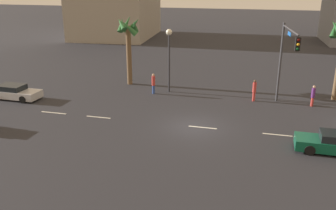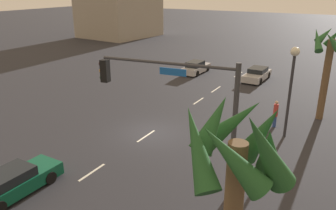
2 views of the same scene
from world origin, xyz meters
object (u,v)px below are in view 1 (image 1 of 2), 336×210
(pedestrian_1, at_px, (313,95))
(pedestrian_2, at_px, (254,90))
(traffic_signal, at_px, (286,53))
(car_0, at_px, (334,143))
(streetlamp, at_px, (169,48))
(car_2, at_px, (14,92))
(palm_tree_1, at_px, (128,35))
(pedestrian_0, at_px, (153,83))

(pedestrian_1, height_order, pedestrian_2, pedestrian_2)
(traffic_signal, bearing_deg, pedestrian_2, 147.77)
(car_0, distance_m, pedestrian_1, 8.79)
(pedestrian_1, relative_size, pedestrian_2, 0.95)
(streetlamp, bearing_deg, pedestrian_2, -5.93)
(streetlamp, bearing_deg, traffic_signal, -12.33)
(streetlamp, bearing_deg, car_0, -36.93)
(car_2, distance_m, streetlamp, 14.43)
(palm_tree_1, bearing_deg, streetlamp, -19.55)
(streetlamp, height_order, pedestrian_1, streetlamp)
(car_2, height_order, pedestrian_2, pedestrian_2)
(car_2, height_order, traffic_signal, traffic_signal)
(pedestrian_1, bearing_deg, pedestrian_2, 177.83)
(pedestrian_2, bearing_deg, pedestrian_1, -2.17)
(pedestrian_0, distance_m, palm_tree_1, 5.71)
(car_2, bearing_deg, traffic_signal, 8.21)
(streetlamp, distance_m, pedestrian_2, 8.52)
(car_2, xyz_separation_m, pedestrian_2, (20.74, 4.69, 0.43))
(streetlamp, distance_m, pedestrian_0, 3.50)
(pedestrian_1, xyz_separation_m, pedestrian_2, (-4.81, 0.18, 0.06))
(traffic_signal, height_order, pedestrian_0, traffic_signal)
(car_0, height_order, pedestrian_0, pedestrian_0)
(car_2, xyz_separation_m, traffic_signal, (22.94, 3.31, 4.04))
(car_0, xyz_separation_m, pedestrian_1, (-0.31, 8.77, 0.37))
(traffic_signal, relative_size, streetlamp, 1.15)
(pedestrian_2, bearing_deg, traffic_signal, -32.23)
(traffic_signal, xyz_separation_m, pedestrian_1, (2.61, 1.20, -3.66))
(streetlamp, bearing_deg, car_2, -156.79)
(streetlamp, bearing_deg, palm_tree_1, 160.45)
(car_2, height_order, pedestrian_0, pedestrian_0)
(car_0, bearing_deg, streetlamp, 143.07)
(car_0, distance_m, pedestrian_0, 16.76)
(pedestrian_1, distance_m, palm_tree_1, 17.87)
(pedestrian_0, xyz_separation_m, pedestrian_2, (9.14, 0.15, -0.00))
(streetlamp, distance_m, palm_tree_1, 4.88)
(traffic_signal, xyz_separation_m, palm_tree_1, (-14.62, 3.82, 0.29))
(pedestrian_0, distance_m, pedestrian_2, 9.14)
(car_2, distance_m, traffic_signal, 23.53)
(car_0, relative_size, traffic_signal, 0.66)
(car_0, height_order, palm_tree_1, palm_tree_1)
(traffic_signal, bearing_deg, streetlamp, 167.67)
(car_0, height_order, streetlamp, streetlamp)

